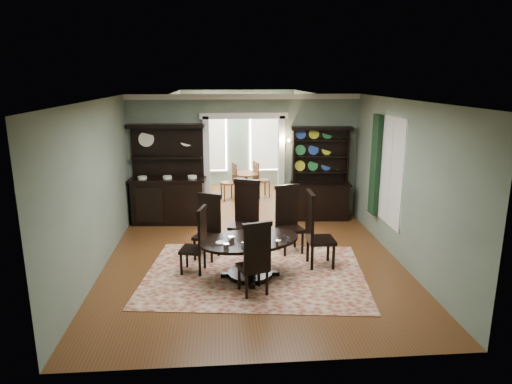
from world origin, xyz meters
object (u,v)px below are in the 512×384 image
at_px(welsh_dresser, 320,186).
at_px(parlor_table, 246,182).
at_px(dining_table, 250,251).
at_px(sideboard, 168,189).

bearing_deg(welsh_dresser, parlor_table, 133.31).
bearing_deg(parlor_table, dining_table, -92.68).
height_order(dining_table, welsh_dresser, welsh_dresser).
xyz_separation_m(welsh_dresser, parlor_table, (-1.68, 2.06, -0.33)).
relative_size(dining_table, welsh_dresser, 0.92).
distance_m(welsh_dresser, parlor_table, 2.67).
bearing_deg(parlor_table, welsh_dresser, -50.80).
bearing_deg(dining_table, sideboard, 99.41).
bearing_deg(sideboard, dining_table, -58.18).
xyz_separation_m(sideboard, parlor_table, (1.96, 2.08, -0.33)).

